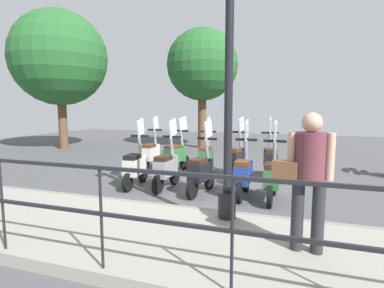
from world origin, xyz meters
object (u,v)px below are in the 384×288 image
Objects in this scene: tree_large at (59,58)px; scooter_near_2 at (201,171)px; scooter_near_1 at (243,173)px; scooter_far_0 at (270,159)px; scooter_near_0 at (273,176)px; scooter_far_2 at (206,156)px; tree_distant at (202,65)px; pedestrian_with_bag at (308,172)px; scooter_far_4 at (151,153)px; scooter_far_1 at (236,158)px; scooter_near_3 at (166,167)px; scooter_far_3 at (176,155)px; scooter_near_4 at (135,166)px; lamp_post_near at (229,92)px.

tree_large is 9.53m from scooter_near_2.
scooter_far_0 is at bearing -11.57° from scooter_near_1.
scooter_near_0 and scooter_far_2 have the same top height.
tree_distant reaches higher than scooter_far_0.
tree_large is (6.95, 9.54, 2.74)m from pedestrian_with_bag.
scooter_near_1 is 1.00× the size of scooter_far_4.
scooter_far_0 is at bearing -89.84° from scooter_far_2.
scooter_far_1 is 2.46m from scooter_far_4.
scooter_near_3 is 1.00× the size of scooter_far_1.
tree_large is 3.77× the size of scooter_near_1.
scooter_near_0 is at bearing -107.09° from scooter_far_3.
scooter_far_0 is 1.00× the size of scooter_far_3.
tree_large is at bearing 48.22° from scooter_near_4.
scooter_far_3 is (3.37, 2.15, -1.53)m from lamp_post_near.
scooter_far_1 is at bearing -2.83° from scooter_near_2.
scooter_far_1 is at bearing -91.93° from scooter_far_4.
tree_distant is at bearing 25.29° from scooter_far_0.
lamp_post_near is at bearing -141.66° from scooter_near_2.
tree_distant is at bearing -2.16° from scooter_far_4.
pedestrian_with_bag is at bearing -179.31° from scooter_far_0.
scooter_far_0 is at bearing -24.00° from scooter_near_2.
scooter_near_4 is (-6.75, -0.44, -3.09)m from tree_distant.
scooter_far_1 is at bearing 85.21° from scooter_far_0.
scooter_near_1 is 1.00× the size of scooter_far_3.
scooter_far_3 is (-0.10, 2.54, 0.00)m from scooter_far_0.
scooter_near_4 is 1.00× the size of scooter_far_2.
scooter_near_2 is at bearing -96.65° from scooter_near_4.
pedestrian_with_bag is 3.05m from scooter_near_2.
scooter_far_3 is at bearing -171.83° from tree_distant.
lamp_post_near is 2.74× the size of scooter_far_4.
lamp_post_near reaches higher than scooter_far_0.
pedestrian_with_bag is at bearing -130.85° from scooter_near_2.
scooter_far_4 is (1.83, 0.50, 0.00)m from scooter_near_4.
scooter_near_4 is 1.00× the size of scooter_far_0.
pedestrian_with_bag is at bearing -127.56° from scooter_near_3.
scooter_far_1 is at bearing -154.11° from tree_distant.
scooter_far_0 and scooter_far_3 have the same top height.
scooter_near_1 is at bearing 82.67° from scooter_near_0.
scooter_near_3 is at bearing 88.71° from scooter_near_1.
tree_large is at bearing 110.92° from tree_distant.
scooter_far_3 is (1.77, -0.27, 0.00)m from scooter_near_4.
scooter_far_1 is 1.00× the size of scooter_far_4.
scooter_near_4 is 1.00× the size of scooter_far_3.
tree_distant is 6.63m from scooter_far_0.
scooter_far_0 is at bearing -74.67° from scooter_far_1.
scooter_near_2 is 1.00× the size of scooter_far_0.
scooter_far_1 is 0.80m from scooter_far_2.
tree_distant is 3.33× the size of scooter_far_3.
tree_distant reaches higher than lamp_post_near.
tree_large is 8.31m from scooter_near_4.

